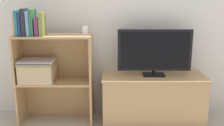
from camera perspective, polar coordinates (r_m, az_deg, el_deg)
The scene contains 16 objects.
wall_back at distance 2.80m, azimuth -0.01°, elevation 12.66°, with size 10.00×0.05×2.40m.
tv_stand at distance 2.80m, azimuth 8.85°, elevation -7.52°, with size 1.06×0.42×0.49m.
tv at distance 2.65m, azimuth 9.26°, elevation 2.55°, with size 0.74×0.14×0.47m.
bookshelf_lower_tier at distance 2.82m, azimuth -11.76°, elevation -6.63°, with size 0.75×0.32×0.45m.
bookshelf_upper_tier at distance 2.70m, azimuth -12.24°, elevation 2.53°, with size 0.75×0.32×0.46m.
book_tan at distance 2.64m, azimuth -20.23°, elevation 8.04°, with size 0.02×0.13×0.23m.
book_teal at distance 2.63m, azimuth -19.71°, elevation 8.19°, with size 0.02×0.14×0.24m.
book_navy at distance 2.62m, azimuth -19.12°, elevation 8.07°, with size 0.02×0.15×0.22m.
book_charcoal at distance 2.61m, azimuth -18.42°, elevation 8.41°, with size 0.03×0.15×0.25m.
book_skyblue at distance 2.60m, azimuth -17.61°, elevation 8.16°, with size 0.03×0.14×0.23m.
book_forest at distance 2.59m, azimuth -16.86°, elevation 8.41°, with size 0.03×0.15×0.25m.
book_plum at distance 2.58m, azimuth -15.89°, elevation 7.63°, with size 0.04×0.13×0.17m.
book_olive at distance 2.57m, azimuth -14.97°, elevation 8.19°, with size 0.04×0.14×0.22m.
baby_monitor at distance 2.56m, azimuth -5.84°, elevation 7.08°, with size 0.05×0.03×0.12m.
storage_basket_left at distance 2.71m, azimuth -15.86°, elevation -1.55°, with size 0.34×0.28×0.20m.
laptop at distance 2.69m, azimuth -16.00°, elevation 0.51°, with size 0.34×0.25×0.02m.
Camera 1 is at (-0.00, -2.37, 1.27)m, focal length 42.00 mm.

